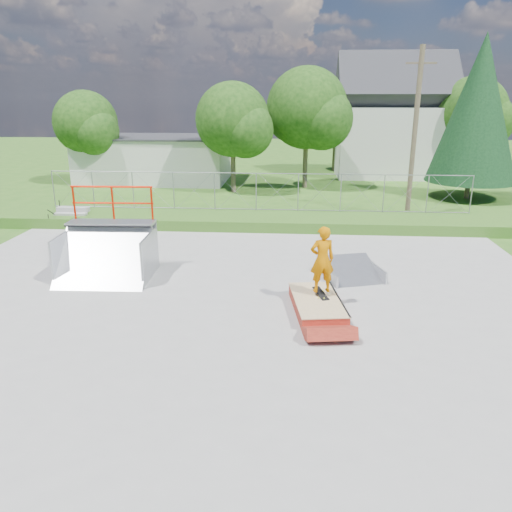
% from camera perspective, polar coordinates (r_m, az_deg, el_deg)
% --- Properties ---
extents(ground, '(120.00, 120.00, 0.00)m').
position_cam_1_polar(ground, '(14.32, -3.15, -5.84)').
color(ground, '#2E5E1A').
rests_on(ground, ground).
extents(concrete_pad, '(20.00, 16.00, 0.04)m').
position_cam_1_polar(concrete_pad, '(14.31, -3.16, -5.77)').
color(concrete_pad, gray).
rests_on(concrete_pad, ground).
extents(grass_berm, '(24.00, 3.00, 0.50)m').
position_cam_1_polar(grass_berm, '(23.23, -0.17, 4.11)').
color(grass_berm, '#2E5E1A').
rests_on(grass_berm, ground).
extents(grind_box, '(1.61, 2.75, 0.39)m').
position_cam_1_polar(grind_box, '(14.04, 6.97, -5.60)').
color(grind_box, maroon).
rests_on(grind_box, concrete_pad).
extents(quarter_pipe, '(2.96, 2.53, 2.88)m').
position_cam_1_polar(quarter_pipe, '(16.70, -17.01, 2.09)').
color(quarter_pipe, '#A1A3A9').
rests_on(quarter_pipe, concrete_pad).
extents(flat_bank_ramp, '(2.16, 2.24, 0.53)m').
position_cam_1_polar(flat_bank_ramp, '(16.71, 10.90, -1.67)').
color(flat_bank_ramp, '#A1A3A9').
rests_on(flat_bank_ramp, concrete_pad).
extents(skateboard, '(0.48, 0.82, 0.13)m').
position_cam_1_polar(skateboard, '(14.20, 7.41, -4.30)').
color(skateboard, black).
rests_on(skateboard, grind_box).
extents(skater, '(0.77, 0.60, 1.88)m').
position_cam_1_polar(skater, '(13.87, 7.57, -0.69)').
color(skater, '#C06900').
rests_on(skater, grind_box).
extents(concrete_stairs, '(1.50, 1.60, 0.80)m').
position_cam_1_polar(concrete_stairs, '(24.60, -20.53, 4.11)').
color(concrete_stairs, gray).
rests_on(concrete_stairs, ground).
extents(chain_link_fence, '(20.00, 0.06, 1.80)m').
position_cam_1_polar(chain_link_fence, '(23.97, 0.02, 7.35)').
color(chain_link_fence, gray).
rests_on(chain_link_fence, grass_berm).
extents(utility_building_flat, '(10.00, 6.00, 3.00)m').
position_cam_1_polar(utility_building_flat, '(36.59, -11.40, 10.77)').
color(utility_building_flat, silver).
rests_on(utility_building_flat, ground).
extents(gable_house, '(8.40, 6.08, 8.94)m').
position_cam_1_polar(gable_house, '(39.72, 15.30, 14.41)').
color(gable_house, silver).
rests_on(gable_house, ground).
extents(utility_pole, '(0.24, 0.24, 8.00)m').
position_cam_1_polar(utility_pole, '(25.72, 17.66, 13.09)').
color(utility_pole, brown).
rests_on(utility_pole, ground).
extents(tree_left_near, '(4.76, 4.48, 6.65)m').
position_cam_1_polar(tree_left_near, '(31.08, -2.26, 14.99)').
color(tree_left_near, brown).
rests_on(tree_left_near, ground).
extents(tree_center, '(5.44, 5.12, 7.60)m').
position_cam_1_polar(tree_center, '(32.85, 6.34, 16.10)').
color(tree_center, brown).
rests_on(tree_center, ground).
extents(tree_left_far, '(4.42, 4.16, 6.18)m').
position_cam_1_polar(tree_left_far, '(35.58, -18.62, 13.97)').
color(tree_left_far, brown).
rests_on(tree_left_far, ground).
extents(tree_right_far, '(5.10, 4.80, 7.12)m').
position_cam_1_polar(tree_right_far, '(38.91, 23.87, 14.55)').
color(tree_right_far, brown).
rests_on(tree_right_far, ground).
extents(tree_back_mid, '(4.08, 3.84, 5.70)m').
position_cam_1_polar(tree_back_mid, '(41.07, 9.43, 14.59)').
color(tree_back_mid, brown).
rests_on(tree_back_mid, ground).
extents(conifer_tree, '(5.04, 5.04, 9.10)m').
position_cam_1_polar(conifer_tree, '(31.71, 24.02, 15.06)').
color(conifer_tree, brown).
rests_on(conifer_tree, ground).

